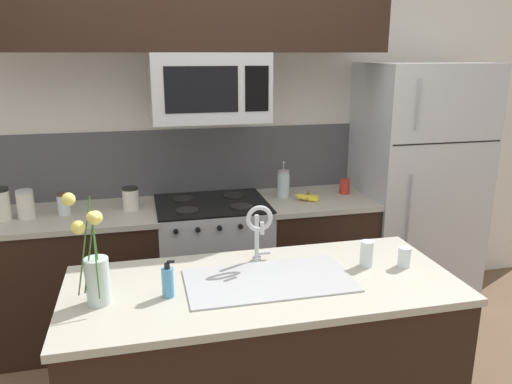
{
  "coord_description": "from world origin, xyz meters",
  "views": [
    {
      "loc": [
        -0.46,
        -2.37,
        1.92
      ],
      "look_at": [
        0.17,
        0.27,
        1.16
      ],
      "focal_mm": 35.0,
      "sensor_mm": 36.0,
      "label": 1
    }
  ],
  "objects": [
    {
      "name": "coffee_tin",
      "position": [
        1.0,
        0.95,
        0.97
      ],
      "size": [
        0.08,
        0.08,
        0.11
      ],
      "primitive_type": "cylinder",
      "color": "#B22D23",
      "rests_on": "back_counter_right"
    },
    {
      "name": "upper_cabinet_band",
      "position": [
        -0.14,
        0.85,
        2.22
      ],
      "size": [
        2.56,
        0.34,
        0.6
      ],
      "primitive_type": "cube",
      "color": "black"
    },
    {
      "name": "spare_glass",
      "position": [
        0.76,
        -0.35,
        0.96
      ],
      "size": [
        0.06,
        0.06,
        0.1
      ],
      "color": "silver",
      "rests_on": "island_counter"
    },
    {
      "name": "splash_band",
      "position": [
        0.0,
        1.22,
        1.15
      ],
      "size": [
        3.6,
        0.01,
        0.48
      ],
      "primitive_type": "cube",
      "color": "#4C4C51",
      "rests_on": "rear_partition"
    },
    {
      "name": "back_counter_right",
      "position": [
        0.76,
        0.9,
        0.46
      ],
      "size": [
        0.79,
        0.65,
        0.91
      ],
      "color": "black",
      "rests_on": "ground"
    },
    {
      "name": "island_counter",
      "position": [
        0.05,
        -0.35,
        0.46
      ],
      "size": [
        1.78,
        0.77,
        0.91
      ],
      "color": "black",
      "rests_on": "ground"
    },
    {
      "name": "back_counter_left",
      "position": [
        -0.9,
        0.9,
        0.46
      ],
      "size": [
        1.07,
        0.65,
        0.91
      ],
      "color": "black",
      "rests_on": "ground"
    },
    {
      "name": "storage_jar_squat",
      "position": [
        -0.54,
        0.92,
        0.99
      ],
      "size": [
        0.11,
        0.11,
        0.15
      ],
      "color": "silver",
      "rests_on": "back_counter_left"
    },
    {
      "name": "banana_bunch",
      "position": [
        0.68,
        0.84,
        0.93
      ],
      "size": [
        0.19,
        0.16,
        0.08
      ],
      "color": "yellow",
      "rests_on": "back_counter_right"
    },
    {
      "name": "drinking_glass",
      "position": [
        0.59,
        -0.3,
        0.97
      ],
      "size": [
        0.06,
        0.06,
        0.13
      ],
      "color": "silver",
      "rests_on": "island_counter"
    },
    {
      "name": "dish_soap_bottle",
      "position": [
        -0.38,
        -0.4,
        0.98
      ],
      "size": [
        0.06,
        0.05,
        0.16
      ],
      "color": "#4C93C6",
      "rests_on": "island_counter"
    },
    {
      "name": "refrigerator",
      "position": [
        1.56,
        0.92,
        0.93
      ],
      "size": [
        0.85,
        0.74,
        1.85
      ],
      "color": "#B7BABF",
      "rests_on": "ground"
    },
    {
      "name": "french_press",
      "position": [
        0.53,
        0.96,
        1.01
      ],
      "size": [
        0.09,
        0.09,
        0.27
      ],
      "color": "silver",
      "rests_on": "back_counter_right"
    },
    {
      "name": "storage_jar_medium",
      "position": [
        -1.18,
        0.88,
        1.0
      ],
      "size": [
        0.1,
        0.1,
        0.18
      ],
      "color": "silver",
      "rests_on": "back_counter_left"
    },
    {
      "name": "rear_partition",
      "position": [
        0.3,
        1.28,
        1.3
      ],
      "size": [
        5.2,
        0.1,
        2.6
      ],
      "primitive_type": "cube",
      "color": "silver",
      "rests_on": "ground"
    },
    {
      "name": "stove_range",
      "position": [
        0.0,
        0.9,
        0.46
      ],
      "size": [
        0.76,
        0.64,
        0.93
      ],
      "color": "#B7BABF",
      "rests_on": "ground"
    },
    {
      "name": "flower_vase",
      "position": [
        -0.67,
        -0.4,
        1.06
      ],
      "size": [
        0.15,
        0.17,
        0.5
      ],
      "color": "silver",
      "rests_on": "island_counter"
    },
    {
      "name": "storage_jar_tall",
      "position": [
        -1.32,
        0.88,
        1.01
      ],
      "size": [
        0.11,
        0.11,
        0.21
      ],
      "color": "silver",
      "rests_on": "back_counter_left"
    },
    {
      "name": "microwave",
      "position": [
        0.0,
        0.88,
        1.71
      ],
      "size": [
        0.74,
        0.4,
        0.43
      ],
      "color": "#B7BABF"
    },
    {
      "name": "storage_jar_short",
      "position": [
        -0.96,
        0.91,
        0.98
      ],
      "size": [
        0.08,
        0.08,
        0.14
      ],
      "color": "silver",
      "rests_on": "back_counter_left"
    },
    {
      "name": "kitchen_sink",
      "position": [
        0.08,
        -0.35,
        0.84
      ],
      "size": [
        0.76,
        0.41,
        0.16
      ],
      "color": "#ADAFB5",
      "rests_on": "island_counter"
    },
    {
      "name": "sink_faucet",
      "position": [
        0.08,
        -0.15,
        1.11
      ],
      "size": [
        0.14,
        0.14,
        0.31
      ],
      "color": "#B7BABF",
      "rests_on": "island_counter"
    }
  ]
}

